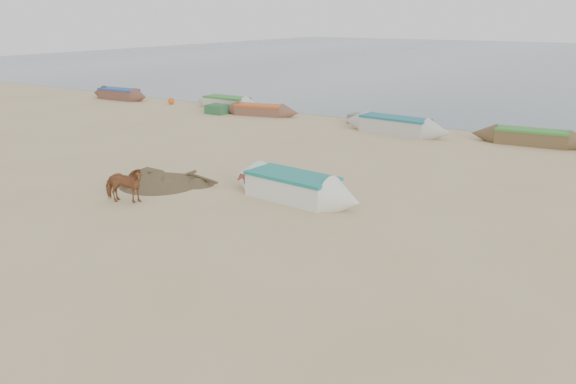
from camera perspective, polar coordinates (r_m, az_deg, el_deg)
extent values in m
plane|color=tan|center=(15.28, -8.18, -7.41)|extent=(140.00, 140.00, 0.00)
imported|color=brown|center=(20.66, -16.33, 0.70)|extent=(1.72, 1.26, 1.32)
imported|color=maroon|center=(20.96, -3.91, 0.95)|extent=(0.97, 0.92, 0.85)
cone|color=brown|center=(22.77, -12.87, 1.43)|extent=(3.35, 3.35, 0.49)
cube|color=#2A5E37|center=(38.66, -7.14, 8.36)|extent=(1.40, 1.20, 0.60)
cube|color=slate|center=(35.13, 7.27, 7.39)|extent=(1.20, 1.10, 0.56)
sphere|color=#CE5113|center=(43.26, -11.78, 9.02)|extent=(0.48, 0.48, 0.48)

